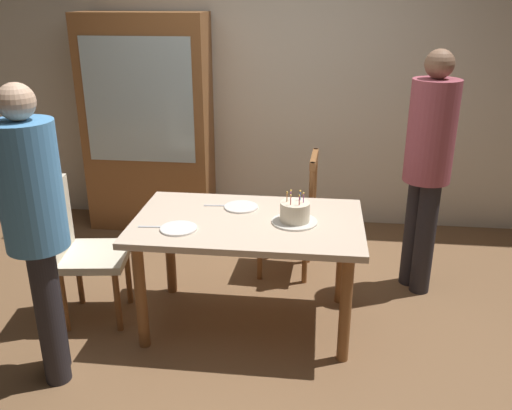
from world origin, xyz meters
TOP-DOWN VIEW (x-y plane):
  - ground at (0.00, 0.00)m, footprint 6.40×6.40m
  - back_wall at (0.00, 1.85)m, footprint 6.40×0.10m
  - dining_table at (0.00, 0.00)m, footprint 1.41×0.86m
  - birthday_cake at (0.29, -0.01)m, footprint 0.28×0.28m
  - plate_near_celebrant at (-0.39, -0.19)m, footprint 0.22×0.22m
  - plate_far_side at (-0.07, 0.19)m, footprint 0.22×0.22m
  - fork_near_celebrant at (-0.55, -0.18)m, footprint 0.18×0.03m
  - fork_far_side at (-0.23, 0.21)m, footprint 0.18×0.03m
  - chair_spindle_back at (0.22, 0.75)m, footprint 0.46×0.46m
  - chair_upholstered at (-1.10, -0.06)m, footprint 0.50×0.50m
  - person_celebrant at (-1.02, -0.64)m, footprint 0.32×0.32m
  - person_guest at (1.16, 0.61)m, footprint 0.32×0.32m
  - china_cabinet at (-1.10, 1.56)m, footprint 1.10×0.45m

SIDE VIEW (x-z plane):
  - ground at x=0.00m, z-range 0.00..0.00m
  - chair_spindle_back at x=0.22m, z-range -0.02..0.93m
  - chair_upholstered at x=-1.10m, z-range 0.06..1.01m
  - dining_table at x=0.00m, z-range 0.27..1.00m
  - fork_near_celebrant at x=-0.55m, z-range 0.74..0.74m
  - fork_far_side at x=-0.23m, z-range 0.74..0.74m
  - plate_near_celebrant at x=-0.39m, z-range 0.74..0.75m
  - plate_far_side at x=-0.07m, z-range 0.74..0.75m
  - birthday_cake at x=0.29m, z-range 0.70..0.89m
  - person_celebrant at x=-1.02m, z-range 0.12..1.77m
  - china_cabinet at x=-1.10m, z-range 0.00..1.90m
  - person_guest at x=1.16m, z-range 0.12..1.84m
  - back_wall at x=0.00m, z-range 0.00..2.60m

